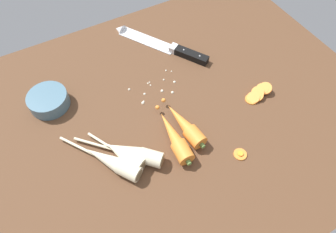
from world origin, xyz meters
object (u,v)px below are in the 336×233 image
(whole_carrot, at_px, (185,126))
(parsnip_front, at_px, (132,152))
(whole_carrot_second, at_px, (175,138))
(chefs_knife, at_px, (158,43))
(carrot_slice_stack, at_px, (258,94))
(prep_bowl, at_px, (48,100))
(parsnip_mid_left, at_px, (112,162))
(carrot_slice_stray_near, at_px, (240,154))
(parsnip_mid_right, at_px, (124,155))

(whole_carrot, relative_size, parsnip_front, 0.98)
(whole_carrot_second, bearing_deg, chefs_knife, 69.07)
(whole_carrot, xyz_separation_m, whole_carrot_second, (-0.04, -0.02, -0.00))
(whole_carrot_second, relative_size, carrot_slice_stack, 2.22)
(parsnip_front, xyz_separation_m, prep_bowl, (-0.14, 0.26, 0.00))
(parsnip_mid_left, xyz_separation_m, carrot_slice_stray_near, (0.29, -0.13, -0.02))
(carrot_slice_stack, distance_m, carrot_slice_stray_near, 0.20)
(parsnip_mid_left, distance_m, carrot_slice_stray_near, 0.32)
(whole_carrot, relative_size, whole_carrot_second, 0.95)
(prep_bowl, bearing_deg, whole_carrot, -41.21)
(whole_carrot, xyz_separation_m, carrot_slice_stack, (0.24, -0.00, -0.01))
(carrot_slice_stack, height_order, carrot_slice_stray_near, carrot_slice_stack)
(whole_carrot_second, bearing_deg, parsnip_mid_left, 174.55)
(parsnip_mid_right, xyz_separation_m, prep_bowl, (-0.12, 0.26, 0.00))
(whole_carrot, bearing_deg, chefs_knife, 74.60)
(chefs_knife, xyz_separation_m, carrot_slice_stray_near, (-0.00, -0.46, -0.00))
(whole_carrot, height_order, parsnip_mid_left, whole_carrot)
(parsnip_mid_right, relative_size, carrot_slice_stray_near, 4.94)
(whole_carrot_second, relative_size, parsnip_mid_left, 0.93)
(parsnip_front, xyz_separation_m, carrot_slice_stray_near, (0.24, -0.13, -0.02))
(chefs_knife, bearing_deg, prep_bowl, -169.44)
(whole_carrot, bearing_deg, parsnip_mid_right, -179.94)
(carrot_slice_stack, bearing_deg, carrot_slice_stray_near, -140.34)
(whole_carrot, relative_size, carrot_slice_stack, 2.11)
(parsnip_front, distance_m, carrot_slice_stray_near, 0.27)
(chefs_knife, relative_size, carrot_slice_stack, 3.57)
(whole_carrot, distance_m, carrot_slice_stack, 0.24)
(whole_carrot_second, xyz_separation_m, parsnip_front, (-0.11, 0.02, -0.00))
(whole_carrot_second, xyz_separation_m, carrot_slice_stack, (0.28, 0.02, -0.01))
(parsnip_mid_left, bearing_deg, whole_carrot, 0.95)
(parsnip_mid_left, height_order, carrot_slice_stack, parsnip_mid_left)
(parsnip_front, bearing_deg, whole_carrot, 1.56)
(whole_carrot_second, height_order, parsnip_front, whole_carrot_second)
(carrot_slice_stack, relative_size, prep_bowl, 0.80)
(parsnip_mid_right, relative_size, prep_bowl, 1.50)
(carrot_slice_stray_near, bearing_deg, whole_carrot_second, 138.77)
(carrot_slice_stray_near, relative_size, prep_bowl, 0.30)
(whole_carrot, xyz_separation_m, parsnip_mid_right, (-0.18, -0.00, -0.00))
(chefs_knife, height_order, prep_bowl, prep_bowl)
(whole_carrot, distance_m, parsnip_mid_left, 0.21)
(carrot_slice_stack, xyz_separation_m, prep_bowl, (-0.53, 0.26, 0.01))
(parsnip_mid_right, xyz_separation_m, carrot_slice_stack, (0.42, -0.00, -0.01))
(parsnip_front, distance_m, prep_bowl, 0.29)
(chefs_knife, height_order, carrot_slice_stack, carrot_slice_stack)
(prep_bowl, bearing_deg, carrot_slice_stack, -25.61)
(whole_carrot_second, relative_size, carrot_slice_stray_near, 5.80)
(parsnip_mid_left, height_order, parsnip_mid_right, same)
(carrot_slice_stray_near, bearing_deg, prep_bowl, 134.26)
(chefs_knife, height_order, whole_carrot_second, whole_carrot_second)
(whole_carrot, xyz_separation_m, parsnip_front, (-0.16, -0.00, -0.00))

